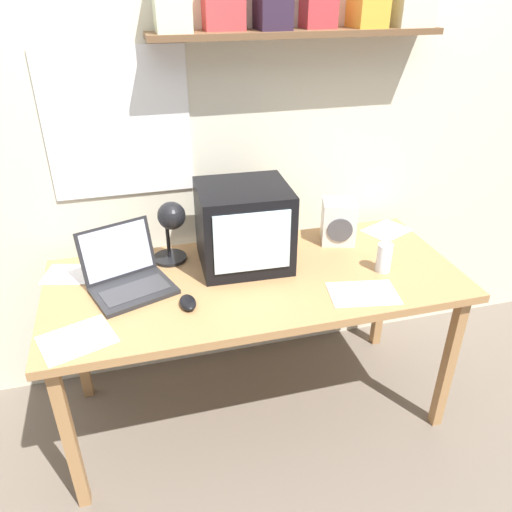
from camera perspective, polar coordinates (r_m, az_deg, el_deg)
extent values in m
plane|color=#695D51|center=(2.55, 0.00, -16.88)|extent=(12.00, 12.00, 0.00)
cube|color=beige|center=(2.29, -3.22, 15.71)|extent=(5.60, 0.06, 2.60)
cube|color=white|center=(2.21, -15.47, 14.25)|extent=(0.59, 0.01, 0.61)
cube|color=brown|center=(2.19, 4.82, 24.07)|extent=(1.21, 0.18, 0.02)
cube|color=beige|center=(2.08, -9.69, 26.93)|extent=(0.13, 0.16, 0.22)
cube|color=#D03B3E|center=(2.14, -3.77, 26.96)|extent=(0.16, 0.11, 0.20)
cube|color=#CC3339|center=(2.25, 7.18, 26.61)|extent=(0.13, 0.12, 0.17)
cube|color=#AB794A|center=(2.08, 0.00, -2.82)|extent=(1.70, 0.74, 0.03)
cube|color=#AB794A|center=(2.06, -20.53, -19.09)|extent=(0.04, 0.05, 0.71)
cube|color=#AB794A|center=(2.39, 21.12, -11.44)|extent=(0.04, 0.05, 0.71)
cube|color=#AB794A|center=(2.52, -19.79, -8.76)|extent=(0.04, 0.05, 0.71)
cube|color=#AB794A|center=(2.79, 14.20, -3.76)|extent=(0.04, 0.05, 0.71)
cube|color=black|center=(2.10, -1.43, 3.48)|extent=(0.39, 0.35, 0.35)
cube|color=silver|center=(1.95, -0.42, 1.55)|extent=(0.31, 0.02, 0.25)
cube|color=#232326|center=(2.03, -13.80, -3.88)|extent=(0.36, 0.31, 0.02)
cube|color=#38383A|center=(2.01, -13.65, -3.86)|extent=(0.28, 0.20, 0.00)
cube|color=#232326|center=(2.08, -15.62, 0.57)|extent=(0.30, 0.16, 0.22)
cube|color=silver|center=(2.08, -15.62, 0.57)|extent=(0.27, 0.14, 0.20)
cylinder|color=black|center=(2.23, -9.82, -0.21)|extent=(0.15, 0.15, 0.01)
cylinder|color=black|center=(2.17, -10.08, 2.53)|extent=(0.02, 0.02, 0.22)
sphere|color=black|center=(2.07, -9.64, 4.57)|extent=(0.12, 0.12, 0.12)
cylinder|color=white|center=(2.15, 14.42, -0.19)|extent=(0.06, 0.06, 0.12)
cylinder|color=#CC3D47|center=(2.16, 14.36, -0.60)|extent=(0.06, 0.06, 0.09)
cube|color=silver|center=(2.34, 9.42, 3.92)|extent=(0.19, 0.18, 0.20)
cylinder|color=#4C4C51|center=(2.28, 9.58, 2.91)|extent=(0.11, 0.04, 0.11)
ellipsoid|color=black|center=(1.91, -7.78, -5.28)|extent=(0.07, 0.11, 0.03)
cube|color=white|center=(2.01, 12.14, -4.20)|extent=(0.29, 0.22, 0.00)
cube|color=white|center=(1.84, -19.77, -8.97)|extent=(0.29, 0.25, 0.00)
cube|color=white|center=(2.53, 14.70, 2.84)|extent=(0.26, 0.23, 0.00)
cube|color=white|center=(2.22, -19.97, -1.97)|extent=(0.28, 0.22, 0.00)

